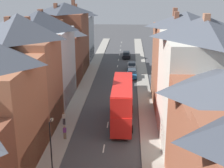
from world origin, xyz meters
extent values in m
cube|color=gray|center=(-5.10, 38.00, 0.07)|extent=(2.20, 104.00, 0.14)
cube|color=gray|center=(5.10, 38.00, 0.07)|extent=(2.20, 104.00, 0.14)
cube|color=silver|center=(0.00, 18.00, 0.01)|extent=(0.14, 1.80, 0.01)
cube|color=silver|center=(0.00, 24.00, 0.01)|extent=(0.14, 1.80, 0.01)
cube|color=silver|center=(0.00, 30.00, 0.01)|extent=(0.14, 1.80, 0.01)
cube|color=silver|center=(0.00, 36.00, 0.01)|extent=(0.14, 1.80, 0.01)
cube|color=silver|center=(0.00, 42.00, 0.01)|extent=(0.14, 1.80, 0.01)
cube|color=silver|center=(0.00, 48.00, 0.01)|extent=(0.14, 1.80, 0.01)
cube|color=silver|center=(0.00, 54.00, 0.01)|extent=(0.14, 1.80, 0.01)
cube|color=silver|center=(0.00, 60.00, 0.01)|extent=(0.14, 1.80, 0.01)
cube|color=silver|center=(0.00, 66.00, 0.01)|extent=(0.14, 1.80, 0.01)
cube|color=silver|center=(0.00, 72.00, 0.01)|extent=(0.14, 1.80, 0.01)
cube|color=silver|center=(0.00, 78.00, 0.01)|extent=(0.14, 1.80, 0.01)
cube|color=silver|center=(0.00, 84.00, 0.01)|extent=(0.14, 1.80, 0.01)
cube|color=maroon|center=(-6.26, 14.59, 1.60)|extent=(0.12, 9.15, 3.20)
cube|color=brown|center=(-10.20, 23.40, 5.45)|extent=(8.00, 7.68, 10.90)
cube|color=#1E5133|center=(-6.26, 23.40, 1.60)|extent=(0.12, 7.07, 3.20)
pyramid|color=#474C56|center=(-10.20, 23.40, 12.37)|extent=(8.00, 7.68, 2.95)
cube|color=brown|center=(-11.33, 23.44, 12.92)|extent=(0.60, 0.90, 1.11)
cube|color=brown|center=(-9.70, 25.16, 12.84)|extent=(0.60, 0.90, 0.94)
cube|color=#ADB2B7|center=(-10.20, 32.21, 5.38)|extent=(8.00, 9.93, 10.76)
cube|color=maroon|center=(-6.26, 32.21, 1.60)|extent=(0.12, 9.14, 3.20)
pyramid|color=#383D47|center=(-10.20, 32.21, 12.19)|extent=(8.00, 9.93, 2.84)
cube|color=brown|center=(-10.26, 33.38, 12.64)|extent=(0.60, 0.90, 0.91)
cube|color=brown|center=(-10.11, 32.45, 12.91)|extent=(0.60, 0.90, 1.46)
cube|color=brown|center=(-10.20, 40.81, 4.32)|extent=(8.00, 7.28, 8.63)
cube|color=maroon|center=(-6.26, 40.81, 1.60)|extent=(0.12, 6.70, 3.20)
pyramid|color=#565B66|center=(-10.20, 40.81, 10.09)|extent=(8.00, 7.28, 2.92)
cube|color=brown|center=(-9.35, 42.39, 10.62)|extent=(0.60, 0.90, 1.05)
cube|color=brown|center=(-11.21, 39.25, 10.69)|extent=(0.60, 0.90, 1.19)
cube|color=brown|center=(-10.20, 49.45, 5.90)|extent=(8.00, 10.01, 11.80)
cube|color=olive|center=(-6.26, 49.45, 1.60)|extent=(0.12, 9.20, 3.20)
pyramid|color=#383D47|center=(-10.20, 49.45, 12.76)|extent=(8.00, 10.01, 1.91)
cube|color=brown|center=(-11.55, 47.88, 13.21)|extent=(0.60, 0.90, 0.90)
cube|color=brown|center=(-8.66, 50.64, 13.56)|extent=(0.60, 0.90, 1.60)
cube|color=#ADB2B7|center=(-10.20, 59.25, 5.16)|extent=(8.00, 9.59, 10.32)
cube|color=navy|center=(-6.26, 59.25, 1.60)|extent=(0.12, 8.82, 3.20)
pyramid|color=#474C56|center=(-10.20, 59.25, 11.47)|extent=(8.00, 9.59, 2.30)
cube|color=brown|center=(-9.70, 59.38, 12.19)|extent=(0.60, 0.90, 1.45)
cube|color=beige|center=(10.20, 20.61, 5.89)|extent=(8.00, 11.22, 11.78)
cube|color=maroon|center=(6.26, 20.61, 1.60)|extent=(0.12, 10.32, 3.20)
pyramid|color=#474C56|center=(10.20, 20.61, 12.86)|extent=(8.00, 11.22, 2.16)
cube|color=#99664C|center=(10.13, 19.82, 13.54)|extent=(0.60, 0.90, 1.36)
cube|color=brown|center=(10.20, 31.66, 5.72)|extent=(8.00, 10.88, 11.44)
cube|color=navy|center=(6.26, 31.66, 1.60)|extent=(0.12, 10.01, 3.20)
pyramid|color=#474C56|center=(10.20, 31.66, 12.47)|extent=(8.00, 10.88, 2.06)
cube|color=brown|center=(9.01, 34.22, 13.13)|extent=(0.60, 0.90, 1.32)
cube|color=brown|center=(8.77, 30.93, 12.99)|extent=(0.60, 0.90, 1.04)
cube|color=red|center=(1.80, 24.86, 1.65)|extent=(2.44, 10.80, 2.50)
cube|color=red|center=(1.80, 24.86, 4.05)|extent=(2.44, 10.58, 2.30)
cube|color=red|center=(1.80, 24.86, 5.25)|extent=(2.39, 10.37, 0.10)
cube|color=#28333D|center=(1.80, 30.21, 1.85)|extent=(2.20, 0.10, 1.20)
cube|color=#28333D|center=(1.80, 30.21, 4.15)|extent=(2.20, 0.10, 1.10)
cube|color=#28333D|center=(0.61, 24.86, 1.90)|extent=(0.06, 9.18, 0.90)
cube|color=#28333D|center=(0.61, 24.86, 4.15)|extent=(0.06, 9.18, 0.90)
cube|color=yellow|center=(1.80, 30.21, 4.95)|extent=(1.34, 0.08, 0.32)
cylinder|color=black|center=(0.58, 28.21, 0.50)|extent=(0.30, 1.00, 1.00)
cylinder|color=black|center=(3.02, 28.21, 0.50)|extent=(0.30, 1.00, 1.00)
cylinder|color=black|center=(0.58, 21.89, 0.50)|extent=(0.30, 1.00, 1.00)
cylinder|color=black|center=(3.02, 21.89, 0.50)|extent=(0.30, 1.00, 1.00)
cube|color=black|center=(1.80, 62.28, 0.66)|extent=(1.70, 4.51, 0.69)
cube|color=#28333D|center=(1.80, 62.05, 1.30)|extent=(1.46, 2.26, 0.60)
cylinder|color=black|center=(0.95, 63.68, 0.31)|extent=(0.20, 0.62, 0.62)
cylinder|color=black|center=(2.65, 63.68, 0.31)|extent=(0.20, 0.62, 0.62)
cylinder|color=black|center=(0.95, 60.88, 0.31)|extent=(0.20, 0.62, 0.62)
cylinder|color=black|center=(2.65, 60.88, 0.31)|extent=(0.20, 0.62, 0.62)
cube|color=#236093|center=(3.10, 45.44, 0.69)|extent=(1.70, 4.53, 0.76)
cube|color=#28333D|center=(3.10, 45.21, 1.37)|extent=(1.46, 2.26, 0.60)
cylinder|color=black|center=(2.25, 46.84, 0.31)|extent=(0.20, 0.62, 0.62)
cylinder|color=black|center=(3.95, 46.84, 0.31)|extent=(0.20, 0.62, 0.62)
cylinder|color=black|center=(2.25, 44.04, 0.31)|extent=(0.20, 0.62, 0.62)
cylinder|color=black|center=(3.95, 44.04, 0.31)|extent=(0.20, 0.62, 0.62)
cube|color=#B7BABF|center=(3.10, 51.55, 0.66)|extent=(1.70, 4.17, 0.70)
cube|color=#28333D|center=(3.10, 51.34, 1.31)|extent=(1.46, 2.08, 0.60)
cylinder|color=black|center=(2.25, 52.85, 0.31)|extent=(0.20, 0.62, 0.62)
cylinder|color=black|center=(3.95, 52.85, 0.31)|extent=(0.20, 0.62, 0.62)
cylinder|color=black|center=(2.25, 50.26, 0.31)|extent=(0.20, 0.62, 0.62)
cylinder|color=black|center=(3.95, 50.26, 0.31)|extent=(0.20, 0.62, 0.62)
cylinder|color=brown|center=(-4.65, 19.68, 0.56)|extent=(0.14, 0.14, 0.84)
cylinder|color=brown|center=(-4.47, 19.68, 0.56)|extent=(0.14, 0.14, 0.84)
cube|color=#723384|center=(-4.56, 19.68, 1.25)|extent=(0.36, 0.22, 0.54)
sphere|color=#9E7051|center=(-4.56, 19.68, 1.64)|extent=(0.22, 0.22, 0.22)
cylinder|color=#23232D|center=(-5.55, 23.52, 0.56)|extent=(0.14, 0.14, 0.84)
cylinder|color=#23232D|center=(-5.37, 23.52, 0.56)|extent=(0.14, 0.14, 0.84)
cube|color=silver|center=(-5.46, 23.52, 1.25)|extent=(0.36, 0.22, 0.54)
sphere|color=#9E7051|center=(-5.46, 23.52, 1.64)|extent=(0.22, 0.22, 0.22)
cylinder|color=black|center=(-4.25, 12.54, 2.75)|extent=(0.12, 0.12, 5.50)
cylinder|color=black|center=(-4.25, 12.99, 5.40)|extent=(0.08, 0.90, 0.08)
cube|color=beige|center=(-4.25, 13.44, 5.32)|extent=(0.20, 0.32, 0.20)
camera|label=1|loc=(2.65, -11.90, 16.85)|focal=50.00mm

